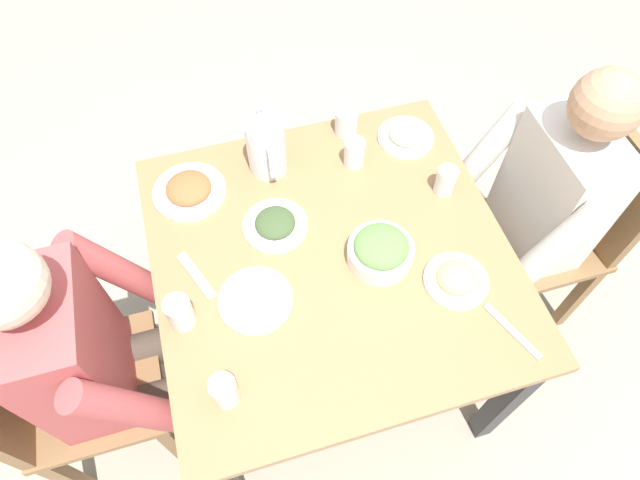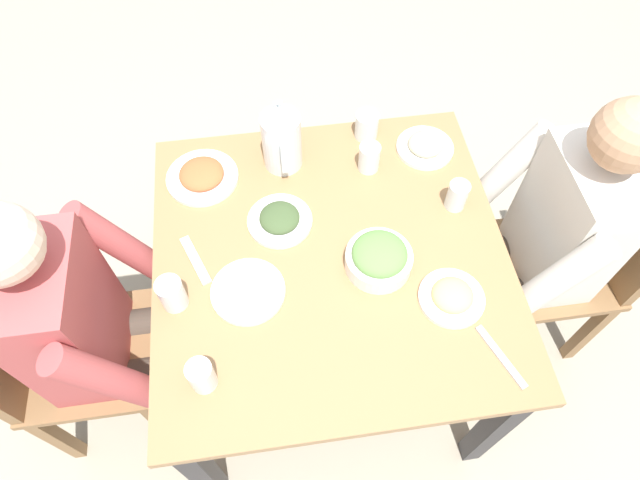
{
  "view_description": "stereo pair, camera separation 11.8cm",
  "coord_description": "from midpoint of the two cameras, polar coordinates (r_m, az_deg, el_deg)",
  "views": [
    {
      "loc": [
        0.77,
        -0.26,
        2.07
      ],
      "look_at": [
        -0.02,
        -0.03,
        0.79
      ],
      "focal_mm": 30.65,
      "sensor_mm": 36.0,
      "label": 1
    },
    {
      "loc": [
        0.79,
        -0.14,
        2.07
      ],
      "look_at": [
        -0.02,
        -0.03,
        0.79
      ],
      "focal_mm": 30.65,
      "sensor_mm": 36.0,
      "label": 2
    }
  ],
  "objects": [
    {
      "name": "water_glass_near_left",
      "position": [
        1.36,
        -9.8,
        -13.95
      ],
      "size": [
        0.06,
        0.06,
        0.09
      ],
      "primitive_type": "cylinder",
      "color": "silver",
      "rests_on": "dining_table"
    },
    {
      "name": "water_glass_near_right",
      "position": [
        1.46,
        -13.0,
        -5.64
      ],
      "size": [
        0.07,
        0.07,
        0.1
      ],
      "primitive_type": "cylinder",
      "color": "silver",
      "rests_on": "dining_table"
    },
    {
      "name": "plate_beans",
      "position": [
        1.81,
        12.81,
        9.48
      ],
      "size": [
        0.18,
        0.18,
        0.05
      ],
      "color": "white",
      "rests_on": "dining_table"
    },
    {
      "name": "knife_near",
      "position": [
        1.5,
        20.58,
        -11.47
      ],
      "size": [
        0.18,
        0.08,
        0.01
      ],
      "primitive_type": "cube",
      "rotation": [
        0.0,
        0.0,
        0.36
      ],
      "color": "silver",
      "rests_on": "dining_table"
    },
    {
      "name": "water_glass_by_pitcher",
      "position": [
        1.71,
        7.16,
        8.43
      ],
      "size": [
        0.07,
        0.07,
        0.09
      ],
      "primitive_type": "cylinder",
      "color": "silver",
      "rests_on": "dining_table"
    },
    {
      "name": "plate_dolmas",
      "position": [
        1.59,
        -2.12,
        2.07
      ],
      "size": [
        0.19,
        0.19,
        0.04
      ],
      "color": "white",
      "rests_on": "dining_table"
    },
    {
      "name": "chair_far",
      "position": [
        2.05,
        26.86,
        -1.42
      ],
      "size": [
        0.4,
        0.4,
        0.89
      ],
      "color": "olive",
      "rests_on": "ground_plane"
    },
    {
      "name": "water_pitcher",
      "position": [
        1.67,
        -1.97,
        10.16
      ],
      "size": [
        0.16,
        0.12,
        0.19
      ],
      "color": "silver",
      "rests_on": "dining_table"
    },
    {
      "name": "fork_near",
      "position": [
        1.55,
        -10.78,
        -2.2
      ],
      "size": [
        0.17,
        0.09,
        0.01
      ],
      "primitive_type": "cube",
      "rotation": [
        0.0,
        0.0,
        0.38
      ],
      "color": "silver",
      "rests_on": "dining_table"
    },
    {
      "name": "diner_far",
      "position": [
        1.83,
        23.18,
        0.13
      ],
      "size": [
        0.48,
        0.53,
        1.18
      ],
      "color": "silver",
      "rests_on": "ground_plane"
    },
    {
      "name": "plate_yoghurt",
      "position": [
        1.48,
        -5.29,
        -5.37
      ],
      "size": [
        0.2,
        0.2,
        0.04
      ],
      "color": "white",
      "rests_on": "dining_table"
    },
    {
      "name": "dining_table",
      "position": [
        1.64,
        3.13,
        -3.59
      ],
      "size": [
        1.0,
        1.0,
        0.75
      ],
      "color": "#997047",
      "rests_on": "ground_plane"
    },
    {
      "name": "water_glass_far_left",
      "position": [
        1.67,
        16.12,
        4.37
      ],
      "size": [
        0.06,
        0.06,
        0.09
      ],
      "primitive_type": "cylinder",
      "color": "silver",
      "rests_on": "dining_table"
    },
    {
      "name": "salad_bowl",
      "position": [
        1.5,
        8.42,
        -1.98
      ],
      "size": [
        0.18,
        0.18,
        0.09
      ],
      "color": "white",
      "rests_on": "dining_table"
    },
    {
      "name": "plate_rice_curry",
      "position": [
        1.71,
        -10.31,
        6.54
      ],
      "size": [
        0.22,
        0.22,
        0.05
      ],
      "color": "white",
      "rests_on": "dining_table"
    },
    {
      "name": "ground_plane",
      "position": [
        2.22,
        2.36,
        -11.62
      ],
      "size": [
        8.0,
        8.0,
        0.0
      ],
      "primitive_type": "plane",
      "color": "#9E937F"
    },
    {
      "name": "chair_near",
      "position": [
        1.83,
        -24.26,
        -10.77
      ],
      "size": [
        0.4,
        0.4,
        0.89
      ],
      "color": "olive",
      "rests_on": "ground_plane"
    },
    {
      "name": "diner_near",
      "position": [
        1.64,
        -19.29,
        -8.35
      ],
      "size": [
        0.48,
        0.53,
        1.18
      ],
      "color": "#B24C4C",
      "rests_on": "ground_plane"
    },
    {
      "name": "water_glass_center",
      "position": [
        1.8,
        6.81,
        11.71
      ],
      "size": [
        0.08,
        0.08,
        0.09
      ],
      "primitive_type": "cylinder",
      "color": "silver",
      "rests_on": "dining_table"
    },
    {
      "name": "plate_fries",
      "position": [
        1.52,
        15.82,
        -5.82
      ],
      "size": [
        0.18,
        0.18,
        0.05
      ],
      "color": "white",
      "rests_on": "dining_table"
    }
  ]
}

